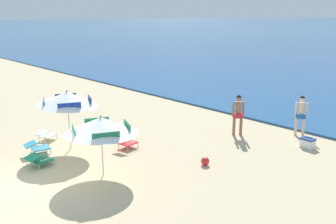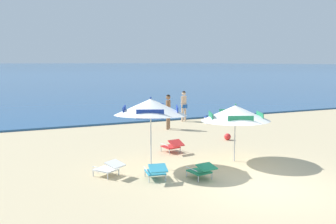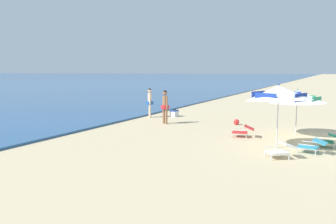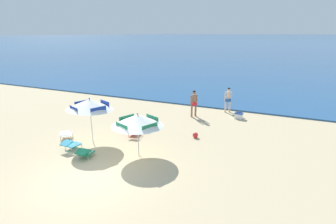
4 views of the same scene
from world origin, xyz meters
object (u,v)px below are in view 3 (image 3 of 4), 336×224
lounge_chair_under_umbrella (243,131)px  lounge_chair_facing_sea (312,145)px  lounge_chair_spare_folded (328,140)px  cooler_box (174,113)px  beach_umbrella_striped_second (297,97)px  beach_ball (236,122)px  person_standing_beside (165,104)px  lounge_chair_beside_umbrella (281,150)px  beach_umbrella_striped_main (279,93)px  person_standing_near_shore (150,101)px

lounge_chair_under_umbrella → lounge_chair_facing_sea: (-1.77, -2.74, 0.00)m
lounge_chair_spare_folded → cooler_box: bearing=58.6°
beach_umbrella_striped_second → beach_ball: bearing=60.8°
person_standing_beside → lounge_chair_beside_umbrella: bearing=-126.6°
beach_umbrella_striped_main → lounge_chair_spare_folded: (0.93, -1.64, -1.69)m
beach_umbrella_striped_second → lounge_chair_facing_sea: beach_umbrella_striped_second is taller
lounge_chair_facing_sea → cooler_box: lounge_chair_facing_sea is taller
beach_umbrella_striped_second → person_standing_near_shore: (2.22, 8.38, -0.66)m
cooler_box → beach_ball: 4.48m
lounge_chair_beside_umbrella → person_standing_near_shore: bearing=51.7°
lounge_chair_spare_folded → beach_ball: 5.63m
beach_umbrella_striped_main → cooler_box: 9.35m
lounge_chair_under_umbrella → lounge_chair_facing_sea: bearing=-122.9°
lounge_chair_facing_sea → cooler_box: 10.28m
person_standing_near_shore → cooler_box: person_standing_near_shore is taller
lounge_chair_facing_sea → cooler_box: size_ratio=1.79×
beach_ball → lounge_chair_under_umbrella: bearing=-160.9°
beach_umbrella_striped_second → person_standing_near_shore: beach_umbrella_striped_second is taller
cooler_box → beach_ball: cooler_box is taller
lounge_chair_under_umbrella → lounge_chair_beside_umbrella: (-2.92, -1.88, 0.00)m
beach_umbrella_striped_main → beach_umbrella_striped_second: 2.95m
lounge_chair_under_umbrella → lounge_chair_facing_sea: size_ratio=1.01×
lounge_chair_under_umbrella → cooler_box: 7.04m
person_standing_near_shore → beach_umbrella_striped_second: bearing=-104.8°
beach_umbrella_striped_main → beach_ball: 5.60m
lounge_chair_facing_sea → person_standing_beside: bearing=63.6°
person_standing_beside → cooler_box: person_standing_beside is taller
beach_umbrella_striped_main → beach_umbrella_striped_second: bearing=-7.3°
beach_umbrella_striped_main → lounge_chair_beside_umbrella: bearing=-167.3°
cooler_box → lounge_chair_beside_umbrella: bearing=-136.5°
beach_umbrella_striped_main → beach_ball: beach_umbrella_striped_main is taller
lounge_chair_facing_sea → beach_ball: (4.90, 3.82, -0.13)m
cooler_box → beach_umbrella_striped_second: bearing=-113.9°
lounge_chair_under_umbrella → lounge_chair_beside_umbrella: 3.48m
beach_ball → person_standing_near_shore: bearing=84.3°
beach_umbrella_striped_second → lounge_chair_spare_folded: 2.73m
beach_umbrella_striped_second → person_standing_beside: beach_umbrella_striped_second is taller
lounge_chair_beside_umbrella → person_standing_beside: 8.02m
person_standing_beside → cooler_box: (2.81, 0.76, -0.81)m
cooler_box → lounge_chair_facing_sea: bearing=-128.6°
lounge_chair_under_umbrella → beach_umbrella_striped_main: bearing=-133.3°
lounge_chair_facing_sea → beach_ball: bearing=38.0°
lounge_chair_facing_sea → cooler_box: (6.42, 8.03, -0.07)m
lounge_chair_spare_folded → person_standing_beside: (2.38, 7.73, 0.73)m
beach_umbrella_striped_second → beach_ball: 3.77m
person_standing_near_shore → person_standing_beside: (-1.82, -1.92, 0.01)m
lounge_chair_under_umbrella → person_standing_near_shore: 7.45m
beach_ball → lounge_chair_spare_folded: bearing=-130.6°
beach_ball → beach_umbrella_striped_second: bearing=-119.2°
lounge_chair_spare_folded → beach_umbrella_striped_second: bearing=32.7°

